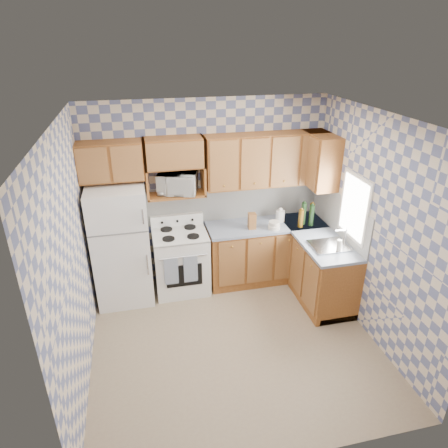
# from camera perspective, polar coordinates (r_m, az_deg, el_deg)

# --- Properties ---
(floor) EXTENTS (3.40, 3.40, 0.00)m
(floor) POSITION_cam_1_polar(r_m,az_deg,el_deg) (5.17, 1.37, -16.26)
(floor) COLOR #877058
(floor) RESTS_ON ground
(back_wall) EXTENTS (3.40, 0.02, 2.70)m
(back_wall) POSITION_cam_1_polar(r_m,az_deg,el_deg) (5.81, -2.36, 4.36)
(back_wall) COLOR slate
(back_wall) RESTS_ON ground
(right_wall) EXTENTS (0.02, 3.20, 2.70)m
(right_wall) POSITION_cam_1_polar(r_m,az_deg,el_deg) (5.05, 20.60, -0.75)
(right_wall) COLOR slate
(right_wall) RESTS_ON ground
(backsplash_back) EXTENTS (2.60, 0.02, 0.56)m
(backsplash_back) POSITION_cam_1_polar(r_m,az_deg,el_deg) (5.94, 1.48, 3.29)
(backsplash_back) COLOR white
(backsplash_back) RESTS_ON back_wall
(backsplash_right) EXTENTS (0.02, 1.60, 0.56)m
(backsplash_right) POSITION_cam_1_polar(r_m,az_deg,el_deg) (5.72, 16.12, 1.34)
(backsplash_right) COLOR white
(backsplash_right) RESTS_ON right_wall
(refrigerator) EXTENTS (0.75, 0.70, 1.68)m
(refrigerator) POSITION_cam_1_polar(r_m,az_deg,el_deg) (5.63, -14.45, -2.93)
(refrigerator) COLOR white
(refrigerator) RESTS_ON floor
(stove_body) EXTENTS (0.76, 0.65, 0.90)m
(stove_body) POSITION_cam_1_polar(r_m,az_deg,el_deg) (5.86, -6.15, -5.41)
(stove_body) COLOR white
(stove_body) RESTS_ON floor
(cooktop) EXTENTS (0.76, 0.65, 0.02)m
(cooktop) POSITION_cam_1_polar(r_m,az_deg,el_deg) (5.64, -6.36, -1.43)
(cooktop) COLOR silver
(cooktop) RESTS_ON stove_body
(backguard) EXTENTS (0.76, 0.08, 0.17)m
(backguard) POSITION_cam_1_polar(r_m,az_deg,el_deg) (5.84, -6.74, 0.59)
(backguard) COLOR white
(backguard) RESTS_ON cooktop
(dish_towel_left) EXTENTS (0.19, 0.02, 0.40)m
(dish_towel_left) POSITION_cam_1_polar(r_m,az_deg,el_deg) (5.51, -7.55, -6.70)
(dish_towel_left) COLOR navy
(dish_towel_left) RESTS_ON stove_body
(dish_towel_right) EXTENTS (0.19, 0.02, 0.40)m
(dish_towel_right) POSITION_cam_1_polar(r_m,az_deg,el_deg) (5.53, -4.79, -6.40)
(dish_towel_right) COLOR navy
(dish_towel_right) RESTS_ON stove_body
(base_cabinets_back) EXTENTS (1.75, 0.60, 0.88)m
(base_cabinets_back) POSITION_cam_1_polar(r_m,az_deg,el_deg) (6.13, 5.93, -3.98)
(base_cabinets_back) COLOR brown
(base_cabinets_back) RESTS_ON floor
(base_cabinets_right) EXTENTS (0.60, 1.60, 0.88)m
(base_cabinets_right) POSITION_cam_1_polar(r_m,az_deg,el_deg) (5.94, 12.76, -5.61)
(base_cabinets_right) COLOR brown
(base_cabinets_right) RESTS_ON floor
(countertop_back) EXTENTS (1.77, 0.63, 0.04)m
(countertop_back) POSITION_cam_1_polar(r_m,az_deg,el_deg) (5.92, 6.15, -0.12)
(countertop_back) COLOR slate
(countertop_back) RESTS_ON base_cabinets_back
(countertop_right) EXTENTS (0.63, 1.60, 0.04)m
(countertop_right) POSITION_cam_1_polar(r_m,az_deg,el_deg) (5.71, 13.15, -1.66)
(countertop_right) COLOR slate
(countertop_right) RESTS_ON base_cabinets_right
(upper_cabinets_back) EXTENTS (1.75, 0.33, 0.74)m
(upper_cabinets_back) POSITION_cam_1_polar(r_m,az_deg,el_deg) (5.70, 6.14, 9.12)
(upper_cabinets_back) COLOR brown
(upper_cabinets_back) RESTS_ON back_wall
(upper_cabinets_fridge) EXTENTS (0.82, 0.33, 0.50)m
(upper_cabinets_fridge) POSITION_cam_1_polar(r_m,az_deg,el_deg) (5.38, -15.91, 8.64)
(upper_cabinets_fridge) COLOR brown
(upper_cabinets_fridge) RESTS_ON back_wall
(upper_cabinets_right) EXTENTS (0.33, 0.70, 0.74)m
(upper_cabinets_right) POSITION_cam_1_polar(r_m,az_deg,el_deg) (5.80, 13.47, 8.86)
(upper_cabinets_right) COLOR brown
(upper_cabinets_right) RESTS_ON right_wall
(microwave_shelf) EXTENTS (0.80, 0.33, 0.03)m
(microwave_shelf) POSITION_cam_1_polar(r_m,az_deg,el_deg) (5.57, -6.83, 4.17)
(microwave_shelf) COLOR brown
(microwave_shelf) RESTS_ON back_wall
(microwave) EXTENTS (0.60, 0.49, 0.29)m
(microwave) POSITION_cam_1_polar(r_m,az_deg,el_deg) (5.54, -6.67, 5.83)
(microwave) COLOR white
(microwave) RESTS_ON microwave_shelf
(sink) EXTENTS (0.48, 0.40, 0.03)m
(sink) POSITION_cam_1_polar(r_m,az_deg,el_deg) (5.43, 14.77, -3.05)
(sink) COLOR #B7B7BC
(sink) RESTS_ON countertop_right
(window) EXTENTS (0.02, 0.66, 0.86)m
(window) POSITION_cam_1_polar(r_m,az_deg,el_deg) (5.34, 18.12, 2.27)
(window) COLOR silver
(window) RESTS_ON right_wall
(bottle_0) EXTENTS (0.07, 0.07, 0.33)m
(bottle_0) POSITION_cam_1_polar(r_m,az_deg,el_deg) (5.91, 11.27, 1.47)
(bottle_0) COLOR black
(bottle_0) RESTS_ON countertop_back
(bottle_1) EXTENTS (0.07, 0.07, 0.31)m
(bottle_1) POSITION_cam_1_polar(r_m,az_deg,el_deg) (5.90, 12.38, 1.23)
(bottle_1) COLOR black
(bottle_1) RESTS_ON countertop_back
(bottle_2) EXTENTS (0.07, 0.07, 0.29)m
(bottle_2) POSITION_cam_1_polar(r_m,az_deg,el_deg) (6.01, 12.42, 1.55)
(bottle_2) COLOR #583A0B
(bottle_2) RESTS_ON countertop_back
(bottle_3) EXTENTS (0.07, 0.07, 0.27)m
(bottle_3) POSITION_cam_1_polar(r_m,az_deg,el_deg) (5.83, 10.92, 0.80)
(bottle_3) COLOR #583A0B
(bottle_3) RESTS_ON countertop_back
(knife_block) EXTENTS (0.11, 0.11, 0.23)m
(knife_block) POSITION_cam_1_polar(r_m,az_deg,el_deg) (5.69, 4.02, 0.43)
(knife_block) COLOR brown
(knife_block) RESTS_ON countertop_back
(electric_kettle) EXTENTS (0.13, 0.13, 0.17)m
(electric_kettle) POSITION_cam_1_polar(r_m,az_deg,el_deg) (5.98, 8.03, 1.14)
(electric_kettle) COLOR white
(electric_kettle) RESTS_ON countertop_back
(food_containers) EXTENTS (0.17, 0.17, 0.12)m
(food_containers) POSITION_cam_1_polar(r_m,az_deg,el_deg) (5.74, 7.17, -0.17)
(food_containers) COLOR beige
(food_containers) RESTS_ON countertop_back
(soap_bottle) EXTENTS (0.06, 0.06, 0.17)m
(soap_bottle) POSITION_cam_1_polar(r_m,az_deg,el_deg) (5.29, 16.10, -3.04)
(soap_bottle) COLOR beige
(soap_bottle) RESTS_ON countertop_right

